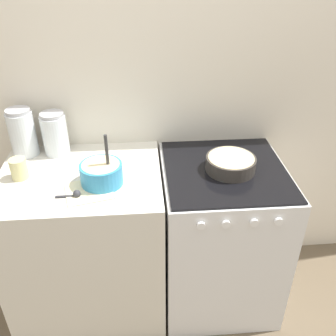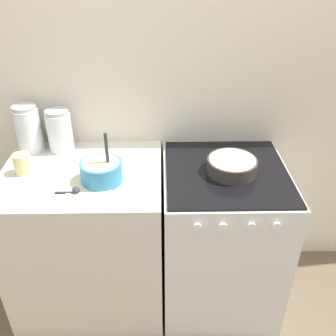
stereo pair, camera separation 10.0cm
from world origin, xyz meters
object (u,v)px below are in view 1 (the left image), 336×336
at_px(stove, 219,235).
at_px(baking_pan, 231,163).
at_px(storage_jar_middle, 55,136).
at_px(tin_can, 19,169).
at_px(storage_jar_left, 23,135).
at_px(mixing_bowl, 101,172).

relative_size(stove, baking_pan, 3.57).
relative_size(stove, storage_jar_middle, 3.83).
height_order(stove, baking_pan, baking_pan).
xyz_separation_m(storage_jar_middle, tin_can, (-0.14, -0.25, -0.05)).
distance_m(storage_jar_middle, tin_can, 0.29).
xyz_separation_m(stove, baking_pan, (0.02, -0.01, 0.50)).
bearing_deg(tin_can, baking_pan, -0.65).
distance_m(baking_pan, storage_jar_left, 1.14).
relative_size(stove, tin_can, 8.57).
bearing_deg(storage_jar_left, mixing_bowl, -36.81).
distance_m(mixing_bowl, storage_jar_left, 0.56).
relative_size(baking_pan, storage_jar_left, 0.97).
xyz_separation_m(stove, mixing_bowl, (-0.64, -0.08, 0.53)).
bearing_deg(stove, tin_can, -179.96).
bearing_deg(tin_can, storage_jar_middle, 60.02).
xyz_separation_m(storage_jar_left, tin_can, (0.03, -0.25, -0.06)).
relative_size(mixing_bowl, tin_can, 2.46).
height_order(stove, storage_jar_middle, storage_jar_middle).
bearing_deg(mixing_bowl, baking_pan, 6.11).
xyz_separation_m(baking_pan, tin_can, (-1.08, 0.01, 0.01)).
distance_m(mixing_bowl, storage_jar_middle, 0.43).
distance_m(stove, storage_jar_middle, 1.10).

